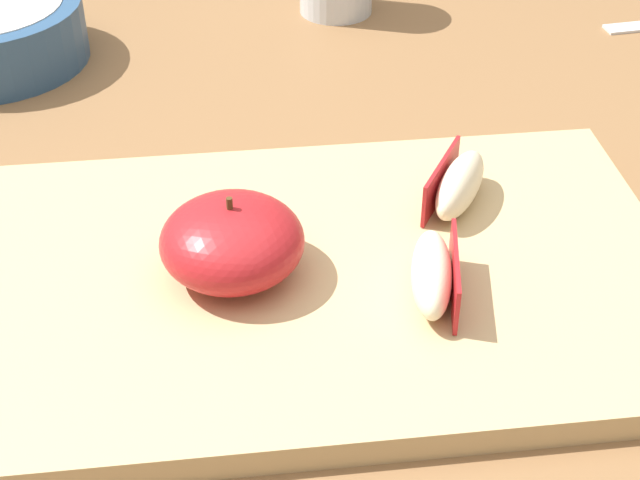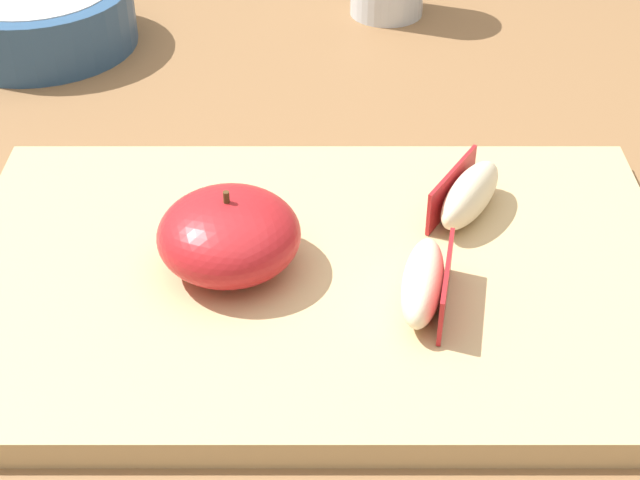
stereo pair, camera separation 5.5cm
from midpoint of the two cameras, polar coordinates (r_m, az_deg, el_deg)
name	(u,v)px [view 1 (the left image)]	position (r m, az deg, el deg)	size (l,w,h in m)	color
dining_table	(337,364)	(0.68, -1.31, -7.49)	(1.15, 0.95, 0.75)	brown
cutting_board	(320,278)	(0.57, -2.77, -2.41)	(0.43, 0.27, 0.02)	tan
apple_half_skin_up	(232,241)	(0.55, -8.13, -0.18)	(0.08, 0.08, 0.05)	#B21E23
apple_wedge_right	(433,274)	(0.54, 3.86, -2.15)	(0.04, 0.07, 0.03)	beige
apple_wedge_back	(458,184)	(0.61, 5.69, 3.22)	(0.06, 0.07, 0.03)	beige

